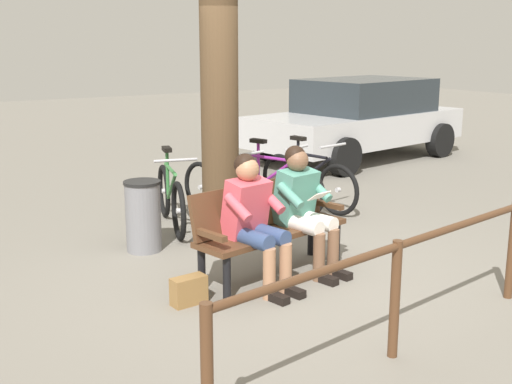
{
  "coord_description": "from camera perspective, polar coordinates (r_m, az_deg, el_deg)",
  "views": [
    {
      "loc": [
        3.38,
        4.86,
        2.17
      ],
      "look_at": [
        0.14,
        -0.28,
        0.75
      ],
      "focal_mm": 45.89,
      "sensor_mm": 36.0,
      "label": 1
    }
  ],
  "objects": [
    {
      "name": "bicycle_silver",
      "position": [
        8.59,
        4.54,
        0.93
      ],
      "size": [
        0.51,
        1.66,
        0.94
      ],
      "rotation": [
        0.0,
        0.0,
        1.76
      ],
      "color": "black",
      "rests_on": "ground"
    },
    {
      "name": "litter_bin",
      "position": [
        6.92,
        -9.8,
        -2.07
      ],
      "size": [
        0.38,
        0.38,
        0.75
      ],
      "color": "slate",
      "rests_on": "ground"
    },
    {
      "name": "bicycle_green",
      "position": [
        8.0,
        -2.64,
        0.04
      ],
      "size": [
        0.48,
        1.67,
        0.94
      ],
      "rotation": [
        0.0,
        0.0,
        1.74
      ],
      "color": "black",
      "rests_on": "ground"
    },
    {
      "name": "person_companion",
      "position": [
        5.74,
        -0.18,
        -2.04
      ],
      "size": [
        0.54,
        0.81,
        1.2
      ],
      "rotation": [
        0.0,
        0.0,
        0.19
      ],
      "color": "#D84C59",
      "rests_on": "ground"
    },
    {
      "name": "handbag",
      "position": [
        5.56,
        -5.88,
        -8.54
      ],
      "size": [
        0.31,
        0.16,
        0.24
      ],
      "primitive_type": "cube",
      "rotation": [
        0.0,
        0.0,
        0.08
      ],
      "color": "olive",
      "rests_on": "ground"
    },
    {
      "name": "tree_trunk",
      "position": [
        6.94,
        -3.25,
        12.06
      ],
      "size": [
        0.4,
        0.4,
        4.08
      ],
      "primitive_type": "cylinder",
      "color": "#4C3823",
      "rests_on": "ground"
    },
    {
      "name": "person_reading",
      "position": [
        6.19,
        4.15,
        -0.97
      ],
      "size": [
        0.54,
        0.81,
        1.2
      ],
      "rotation": [
        0.0,
        0.0,
        0.19
      ],
      "color": "#4C8C7A",
      "rests_on": "ground"
    },
    {
      "name": "railing_fence",
      "position": [
        4.59,
        12.12,
        -7.16
      ],
      "size": [
        3.27,
        0.59,
        0.85
      ],
      "rotation": [
        0.0,
        0.0,
        0.16
      ],
      "color": "#51331E",
      "rests_on": "ground"
    },
    {
      "name": "bicycle_red",
      "position": [
        7.73,
        -7.44,
        -0.51
      ],
      "size": [
        0.6,
        1.64,
        0.94
      ],
      "rotation": [
        0.0,
        0.0,
        1.3
      ],
      "color": "black",
      "rests_on": "ground"
    },
    {
      "name": "parked_car",
      "position": [
        12.31,
        9.02,
        6.46
      ],
      "size": [
        4.43,
        2.53,
        1.47
      ],
      "rotation": [
        0.0,
        0.0,
        0.16
      ],
      "color": "silver",
      "rests_on": "ground"
    },
    {
      "name": "ground_plane",
      "position": [
        6.3,
        2.45,
        -7.0
      ],
      "size": [
        40.0,
        40.0,
        0.0
      ],
      "primitive_type": "plane",
      "color": "slate"
    },
    {
      "name": "bicycle_black",
      "position": [
        8.36,
        1.19,
        0.63
      ],
      "size": [
        0.68,
        1.6,
        0.94
      ],
      "rotation": [
        0.0,
        0.0,
        1.91
      ],
      "color": "black",
      "rests_on": "ground"
    },
    {
      "name": "bench",
      "position": [
        6.12,
        0.98,
        -2.64
      ],
      "size": [
        1.66,
        0.78,
        0.87
      ],
      "rotation": [
        0.0,
        0.0,
        0.19
      ],
      "color": "#51331E",
      "rests_on": "ground"
    }
  ]
}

